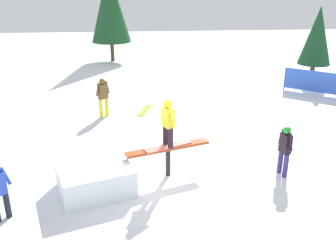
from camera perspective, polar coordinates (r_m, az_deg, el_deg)
name	(u,v)px	position (r m, az deg, el deg)	size (l,w,h in m)	color
ground_plane	(168,175)	(10.55, 0.00, -7.47)	(60.00, 60.00, 0.00)	white
rail_feature	(168,151)	(10.21, 0.00, -3.86)	(2.36, 1.04, 0.88)	black
snow_kicker_ramp	(95,179)	(9.83, -11.03, -7.87)	(1.80, 1.50, 0.71)	white
main_rider_on_rail	(168,124)	(9.89, 0.00, 0.32)	(1.36, 0.84, 1.33)	#DF685B
bystander_brown	(103,95)	(14.81, -9.87, 4.62)	(0.55, 0.48, 1.55)	yellow
bystander_black	(285,148)	(10.69, 17.38, -3.24)	(0.27, 0.62, 1.44)	navy
loose_snowboard_lime	(145,110)	(15.56, -3.52, 2.41)	(1.49, 0.28, 0.02)	#84E22B
safety_fence	(328,83)	(18.85, 23.20, 5.99)	(3.22, 2.47, 1.10)	blue
pine_tree_near	(110,6)	(24.93, -8.85, 17.67)	(2.53, 2.53, 5.74)	#4C331E
pine_tree_far	(317,36)	(21.46, 21.78, 12.66)	(1.68, 1.68, 3.83)	#4C331E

